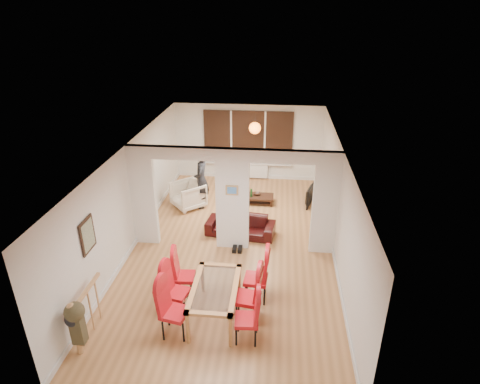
% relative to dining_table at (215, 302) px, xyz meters
% --- Properties ---
extents(floor, '(5.00, 9.00, 0.01)m').
position_rel_dining_table_xyz_m(floor, '(0.03, 2.56, -0.36)').
color(floor, '#B67C49').
rests_on(floor, ground).
extents(room_walls, '(5.00, 9.00, 2.60)m').
position_rel_dining_table_xyz_m(room_walls, '(0.03, 2.56, 0.94)').
color(room_walls, silver).
rests_on(room_walls, floor).
extents(divider_wall, '(5.00, 0.18, 2.60)m').
position_rel_dining_table_xyz_m(divider_wall, '(0.03, 2.56, 0.94)').
color(divider_wall, white).
rests_on(divider_wall, floor).
extents(bay_window_blinds, '(3.00, 0.08, 1.80)m').
position_rel_dining_table_xyz_m(bay_window_blinds, '(0.03, 7.00, 1.14)').
color(bay_window_blinds, black).
rests_on(bay_window_blinds, room_walls).
extents(radiator, '(1.40, 0.08, 0.50)m').
position_rel_dining_table_xyz_m(radiator, '(0.03, 6.96, -0.06)').
color(radiator, white).
rests_on(radiator, floor).
extents(pendant_light, '(0.36, 0.36, 0.36)m').
position_rel_dining_table_xyz_m(pendant_light, '(0.33, 5.86, 1.79)').
color(pendant_light, orange).
rests_on(pendant_light, room_walls).
extents(stair_newel, '(0.40, 1.20, 1.10)m').
position_rel_dining_table_xyz_m(stair_newel, '(-2.22, -0.64, 0.19)').
color(stair_newel, tan).
rests_on(stair_newel, floor).
extents(wall_poster, '(0.04, 0.52, 0.67)m').
position_rel_dining_table_xyz_m(wall_poster, '(-2.44, 0.16, 1.24)').
color(wall_poster, gray).
rests_on(wall_poster, room_walls).
extents(pillar_photo, '(0.30, 0.03, 0.25)m').
position_rel_dining_table_xyz_m(pillar_photo, '(0.03, 2.46, 1.24)').
color(pillar_photo, '#4C8CD8').
rests_on(pillar_photo, divider_wall).
extents(dining_table, '(0.87, 1.54, 0.72)m').
position_rel_dining_table_xyz_m(dining_table, '(0.00, 0.00, 0.00)').
color(dining_table, '#B07541').
rests_on(dining_table, floor).
extents(dining_chair_la, '(0.54, 0.54, 1.13)m').
position_rel_dining_table_xyz_m(dining_chair_la, '(-0.66, -0.51, 0.21)').
color(dining_chair_la, red).
rests_on(dining_chair_la, floor).
extents(dining_chair_lb, '(0.51, 0.51, 1.07)m').
position_rel_dining_table_xyz_m(dining_chair_lb, '(-0.77, 0.06, 0.17)').
color(dining_chair_lb, red).
rests_on(dining_chair_lb, floor).
extents(dining_chair_lc, '(0.44, 0.44, 1.03)m').
position_rel_dining_table_xyz_m(dining_chair_lc, '(-0.74, 0.61, 0.15)').
color(dining_chair_lc, red).
rests_on(dining_chair_lc, floor).
extents(dining_chair_ra, '(0.44, 0.44, 1.05)m').
position_rel_dining_table_xyz_m(dining_chair_ra, '(0.65, -0.52, 0.16)').
color(dining_chair_ra, red).
rests_on(dining_chair_ra, floor).
extents(dining_chair_rb, '(0.52, 0.52, 1.15)m').
position_rel_dining_table_xyz_m(dining_chair_rb, '(0.62, 0.02, 0.22)').
color(dining_chair_rb, red).
rests_on(dining_chair_rb, floor).
extents(dining_chair_rc, '(0.49, 0.49, 1.15)m').
position_rel_dining_table_xyz_m(dining_chair_rc, '(0.74, 0.62, 0.22)').
color(dining_chair_rc, red).
rests_on(dining_chair_rc, floor).
extents(sofa, '(1.86, 0.92, 0.52)m').
position_rel_dining_table_xyz_m(sofa, '(0.17, 3.16, -0.10)').
color(sofa, black).
rests_on(sofa, floor).
extents(armchair, '(1.20, 1.20, 0.79)m').
position_rel_dining_table_xyz_m(armchair, '(-1.56, 4.60, 0.03)').
color(armchair, beige).
rests_on(armchair, floor).
extents(person, '(0.67, 0.47, 1.76)m').
position_rel_dining_table_xyz_m(person, '(-1.15, 4.69, 0.52)').
color(person, black).
rests_on(person, floor).
extents(television, '(1.02, 0.41, 0.59)m').
position_rel_dining_table_xyz_m(television, '(2.03, 5.25, -0.07)').
color(television, black).
rests_on(television, floor).
extents(coffee_table, '(1.17, 0.78, 0.25)m').
position_rel_dining_table_xyz_m(coffee_table, '(0.45, 5.07, -0.24)').
color(coffee_table, '#331C11').
rests_on(coffee_table, floor).
extents(bottle, '(0.07, 0.07, 0.27)m').
position_rel_dining_table_xyz_m(bottle, '(0.31, 4.99, 0.02)').
color(bottle, '#143F19').
rests_on(bottle, coffee_table).
extents(bowl, '(0.23, 0.23, 0.06)m').
position_rel_dining_table_xyz_m(bowl, '(0.48, 5.16, -0.09)').
color(bowl, '#331C11').
rests_on(bowl, coffee_table).
extents(shoes, '(0.24, 0.26, 0.10)m').
position_rel_dining_table_xyz_m(shoes, '(0.17, 2.35, -0.31)').
color(shoes, black).
rests_on(shoes, floor).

